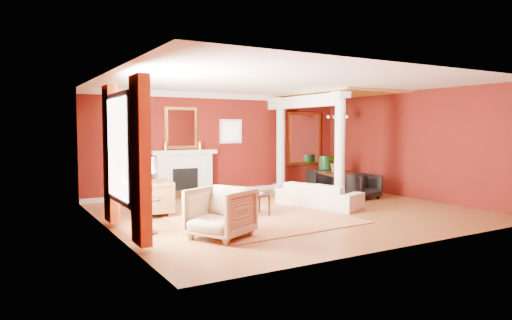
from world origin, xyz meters
TOP-DOWN VIEW (x-y plane):
  - ground at (0.00, 0.00)m, footprint 8.00×8.00m
  - room_shell at (0.00, 0.00)m, footprint 8.04×7.04m
  - fireplace at (-1.30, 3.32)m, footprint 1.85×0.42m
  - overmantel_mirror at (-1.30, 3.45)m, footprint 0.95×0.07m
  - flank_window_left at (-2.85, 3.46)m, footprint 0.70×0.07m
  - flank_window_right at (0.25, 3.46)m, footprint 0.70×0.07m
  - left_window at (-3.89, -0.60)m, footprint 0.21×2.55m
  - column_front at (1.70, 0.30)m, footprint 0.36×0.36m
  - column_back at (1.70, 3.00)m, footprint 0.36×0.36m
  - header_beam at (1.70, 1.90)m, footprint 0.30×3.20m
  - amber_ceiling at (2.85, 1.75)m, footprint 2.30×3.40m
  - dining_mirror at (2.90, 3.45)m, footprint 1.30×0.07m
  - chandelier at (2.90, 1.80)m, footprint 0.60×0.62m
  - crown_trim at (0.00, 3.46)m, footprint 8.00×0.08m
  - base_trim at (0.00, 3.46)m, footprint 8.00×0.08m
  - rug at (-1.05, 0.23)m, footprint 3.62×4.67m
  - sofa at (0.90, 0.11)m, footprint 1.28×2.09m
  - armchair_leopard at (-2.91, 1.05)m, footprint 0.86×0.91m
  - armchair_stripe at (-2.48, -1.49)m, footprint 1.22×1.24m
  - coffee_table at (-1.06, -0.05)m, footprint 0.95×0.95m
  - coffee_book at (-1.00, -0.13)m, footprint 0.17×0.10m
  - side_table at (-3.50, -0.54)m, footprint 0.55×0.55m
  - dining_table at (2.98, 1.83)m, footprint 1.03×1.79m
  - dining_chair_near at (2.76, 0.56)m, footprint 0.75×0.71m
  - dining_chair_far at (3.01, 2.74)m, footprint 0.77×0.74m
  - green_urn at (3.39, 3.00)m, footprint 0.43×0.43m
  - potted_plant at (2.90, 1.83)m, footprint 0.61×0.67m

SIDE VIEW (x-z plane):
  - ground at x=0.00m, z-range 0.00..0.00m
  - rug at x=-1.05m, z-range 0.00..0.02m
  - base_trim at x=0.00m, z-range 0.00..0.12m
  - dining_chair_far at x=3.01m, z-range 0.00..0.68m
  - dining_chair_near at x=2.76m, z-range 0.00..0.73m
  - sofa at x=0.90m, z-range 0.00..0.79m
  - green_urn at x=3.39m, z-range -0.11..0.91m
  - armchair_leopard at x=-2.91m, z-range 0.00..0.85m
  - coffee_table at x=-1.06m, z-range 0.20..0.68m
  - dining_table at x=2.98m, z-range 0.00..0.94m
  - armchair_stripe at x=-2.48m, z-range 0.00..0.96m
  - coffee_book at x=-1.00m, z-range 0.48..0.73m
  - fireplace at x=-1.30m, z-range 0.00..1.29m
  - side_table at x=-3.50m, z-range 0.22..1.59m
  - potted_plant at x=2.90m, z-range 0.94..1.44m
  - left_window at x=-3.89m, z-range 0.12..2.72m
  - column_front at x=1.70m, z-range 0.03..2.83m
  - column_back at x=1.70m, z-range 0.03..2.83m
  - dining_mirror at x=2.90m, z-range 0.70..2.40m
  - flank_window_left at x=-2.85m, z-range 1.45..2.15m
  - flank_window_right at x=0.25m, z-range 1.45..2.15m
  - overmantel_mirror at x=-1.30m, z-range 1.33..2.47m
  - room_shell at x=0.00m, z-range 0.56..3.48m
  - chandelier at x=2.90m, z-range 1.87..2.62m
  - header_beam at x=1.70m, z-range 2.46..2.78m
  - crown_trim at x=0.00m, z-range 2.74..2.90m
  - amber_ceiling at x=2.85m, z-range 2.85..2.89m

